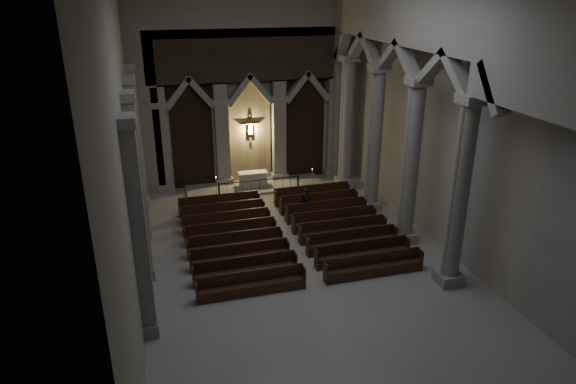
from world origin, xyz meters
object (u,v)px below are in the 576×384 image
object	(u,v)px
altar_rail	(259,184)
worshipper	(306,200)
altar	(253,179)
pews	(287,234)
candle_stand_right	(312,183)
candle_stand_left	(217,194)

from	to	relation	value
altar_rail	worshipper	world-z (taller)	worshipper
altar	pews	bearing A→B (deg)	-88.86
candle_stand_right	worshipper	size ratio (longest dim) A/B	0.94
worshipper	pews	bearing A→B (deg)	-100.49
candle_stand_right	pews	size ratio (longest dim) A/B	0.13
altar_rail	candle_stand_left	size ratio (longest dim) A/B	3.39
altar	candle_stand_left	distance (m)	2.80
altar	worshipper	bearing A→B (deg)	-63.65
pews	candle_stand_left	bearing A→B (deg)	113.30
candle_stand_right	pews	distance (m)	7.24
altar	pews	distance (m)	7.37
altar	candle_stand_left	bearing A→B (deg)	-151.56
altar_rail	worshipper	bearing A→B (deg)	-57.92
altar	worshipper	xyz separation A→B (m)	(2.12, -4.29, 0.06)
altar_rail	pews	bearing A→B (deg)	-90.00
candle_stand_right	worshipper	bearing A→B (deg)	-113.30
candle_stand_left	pews	bearing A→B (deg)	-66.70
candle_stand_right	altar	bearing A→B (deg)	164.56
candle_stand_right	worshipper	xyz separation A→B (m)	(-1.42, -3.31, 0.33)
pews	altar	bearing A→B (deg)	91.14
candle_stand_left	candle_stand_right	distance (m)	6.01
altar	candle_stand_right	bearing A→B (deg)	-15.44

